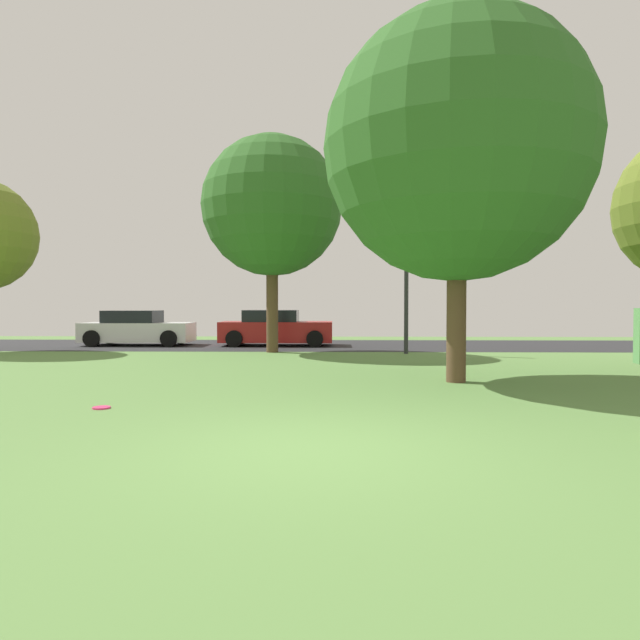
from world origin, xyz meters
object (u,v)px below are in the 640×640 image
(street_lamp_post, at_px, (406,285))
(oak_tree_center, at_px, (272,206))
(parked_car_red, at_px, (276,329))
(frisbee_disc, at_px, (101,408))
(parked_car_white, at_px, (137,329))
(oak_tree_right, at_px, (457,148))

(street_lamp_post, bearing_deg, oak_tree_center, 174.12)
(parked_car_red, bearing_deg, frisbee_disc, -95.58)
(street_lamp_post, bearing_deg, parked_car_red, 142.66)
(frisbee_disc, distance_m, street_lamp_post, 11.74)
(frisbee_disc, distance_m, parked_car_white, 14.05)
(frisbee_disc, xyz_separation_m, parked_car_white, (-4.20, 13.39, 0.63))
(parked_car_red, bearing_deg, street_lamp_post, -37.34)
(street_lamp_post, bearing_deg, parked_car_white, 160.83)
(parked_car_white, height_order, parked_car_red, parked_car_red)
(parked_car_white, bearing_deg, frisbee_disc, -72.57)
(frisbee_disc, relative_size, parked_car_white, 0.06)
(parked_car_white, distance_m, street_lamp_post, 10.90)
(frisbee_disc, xyz_separation_m, parked_car_red, (1.31, 13.41, 0.64))
(oak_tree_center, distance_m, parked_car_white, 7.78)
(oak_tree_center, relative_size, street_lamp_post, 1.62)
(frisbee_disc, bearing_deg, oak_tree_center, 81.62)
(parked_car_red, bearing_deg, parked_car_white, -179.77)
(frisbee_disc, height_order, street_lamp_post, street_lamp_post)
(parked_car_white, bearing_deg, oak_tree_center, -28.30)
(oak_tree_right, distance_m, parked_car_red, 12.11)
(oak_tree_center, relative_size, frisbee_disc, 27.04)
(oak_tree_right, height_order, frisbee_disc, oak_tree_right)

